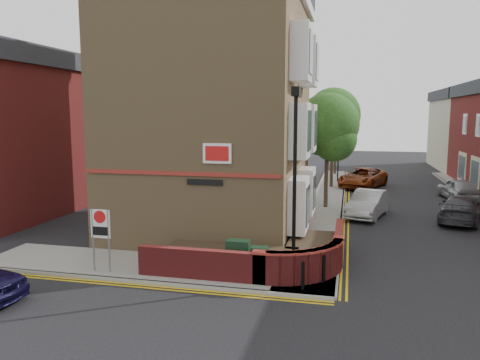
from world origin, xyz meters
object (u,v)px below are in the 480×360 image
Objects in this scene: utility_cabinet_large at (238,257)px; zone_sign at (101,229)px; lamppost at (295,184)px; silver_car_near at (368,204)px.

zone_sign is at bearing -170.31° from utility_cabinet_large.
lamppost is 3.24m from utility_cabinet_large.
zone_sign is (-4.70, -0.80, 0.92)m from utility_cabinet_large.
lamppost is at bearing -88.04° from silver_car_near.
zone_sign reaches higher than silver_car_near.
utility_cabinet_large is (-1.90, 0.10, -2.62)m from lamppost.
lamppost reaches higher than zone_sign.
lamppost is at bearing 6.07° from zone_sign.
lamppost is 1.45× the size of silver_car_near.
silver_car_near is (2.78, 11.10, -2.63)m from lamppost.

